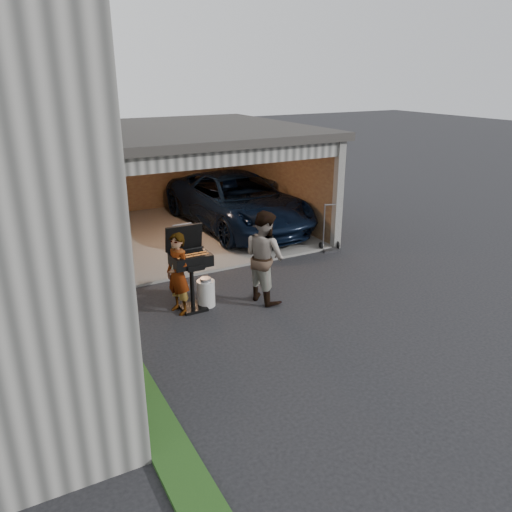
# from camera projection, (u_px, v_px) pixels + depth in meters

# --- Properties ---
(ground) EXTENTS (80.00, 80.00, 0.00)m
(ground) POSITION_uv_depth(u_px,v_px,m) (273.00, 349.00, 8.09)
(ground) COLOR black
(ground) RESTS_ON ground
(groundcover_strip) EXTENTS (0.50, 8.00, 0.06)m
(groundcover_strip) POSITION_uv_depth(u_px,v_px,m) (159.00, 429.00, 6.26)
(groundcover_strip) COLOR #193814
(groundcover_strip) RESTS_ON ground
(garage) EXTENTS (6.80, 6.30, 2.90)m
(garage) POSITION_uv_depth(u_px,v_px,m) (171.00, 165.00, 13.39)
(garage) COLOR #605E59
(garage) RESTS_ON ground
(minivan) EXTENTS (2.68, 5.49, 1.50)m
(minivan) POSITION_uv_depth(u_px,v_px,m) (238.00, 203.00, 14.10)
(minivan) COLOR black
(minivan) RESTS_ON ground
(woman) EXTENTS (0.51, 0.64, 1.54)m
(woman) POSITION_uv_depth(u_px,v_px,m) (178.00, 274.00, 9.09)
(woman) COLOR #A8C4D4
(woman) RESTS_ON ground
(man) EXTENTS (0.84, 0.99, 1.81)m
(man) POSITION_uv_depth(u_px,v_px,m) (265.00, 256.00, 9.56)
(man) COLOR #45281B
(man) RESTS_ON ground
(bbq_grill) EXTENTS (0.71, 0.63, 1.59)m
(bbq_grill) POSITION_uv_depth(u_px,v_px,m) (190.00, 262.00, 9.18)
(bbq_grill) COLOR black
(bbq_grill) RESTS_ON ground
(propane_tank) EXTENTS (0.41, 0.41, 0.51)m
(propane_tank) POSITION_uv_depth(u_px,v_px,m) (206.00, 293.00, 9.53)
(propane_tank) COLOR beige
(propane_tank) RESTS_ON ground
(plywood_panel) EXTENTS (0.22, 0.78, 0.86)m
(plywood_panel) POSITION_uv_depth(u_px,v_px,m) (124.00, 357.00, 7.09)
(plywood_panel) COLOR brown
(plywood_panel) RESTS_ON ground
(hand_truck) EXTENTS (0.53, 0.46, 1.19)m
(hand_truck) POSITION_uv_depth(u_px,v_px,m) (330.00, 241.00, 12.53)
(hand_truck) COLOR slate
(hand_truck) RESTS_ON ground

